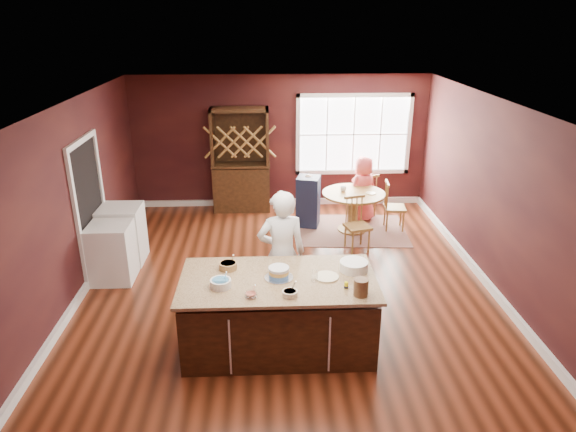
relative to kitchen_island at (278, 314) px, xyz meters
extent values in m
plane|color=maroon|center=(0.18, 1.51, -0.44)|extent=(7.00, 7.00, 0.00)
plane|color=white|center=(0.18, 1.51, 2.26)|extent=(7.00, 7.00, 0.00)
plane|color=black|center=(0.18, 5.01, 0.91)|extent=(6.00, 0.00, 6.00)
plane|color=black|center=(0.18, -1.99, 0.91)|extent=(6.00, 0.00, 6.00)
plane|color=black|center=(-2.82, 1.51, 0.91)|extent=(0.00, 7.00, 7.00)
plane|color=black|center=(3.18, 1.51, 0.91)|extent=(0.00, 7.00, 7.00)
cube|color=black|center=(0.00, 0.00, -0.02)|extent=(2.22, 1.12, 0.83)
cube|color=tan|center=(0.00, 0.00, 0.46)|extent=(2.30, 1.20, 0.04)
cylinder|color=brown|center=(1.48, 3.52, -0.42)|extent=(0.54, 0.54, 0.04)
cylinder|color=brown|center=(1.48, 3.52, -0.08)|extent=(0.19, 0.19, 0.67)
cylinder|color=brown|center=(1.48, 3.52, 0.29)|extent=(1.15, 1.15, 0.04)
imported|color=silver|center=(0.07, 0.75, 0.44)|extent=(0.68, 0.49, 1.75)
cylinder|color=silver|center=(-0.65, -0.16, 0.53)|extent=(0.24, 0.24, 0.09)
cylinder|color=olive|center=(-0.60, 0.28, 0.52)|extent=(0.22, 0.22, 0.08)
cylinder|color=white|center=(-0.31, -0.40, 0.51)|extent=(0.14, 0.14, 0.05)
cylinder|color=beige|center=(0.12, -0.39, 0.51)|extent=(0.17, 0.17, 0.06)
cylinder|color=white|center=(0.42, -0.08, 0.55)|extent=(0.07, 0.07, 0.15)
cylinder|color=#F6EFAF|center=(0.57, 0.01, 0.49)|extent=(0.29, 0.29, 0.02)
cylinder|color=silver|center=(0.92, 0.18, 0.54)|extent=(0.34, 0.34, 0.12)
cylinder|color=#442A1E|center=(0.90, -0.41, 0.58)|extent=(0.16, 0.16, 0.20)
cube|color=brown|center=(1.48, 3.52, -0.43)|extent=(2.09, 1.67, 0.01)
imported|color=#E24E53|center=(1.74, 4.02, 0.21)|extent=(0.75, 0.68, 1.29)
cylinder|color=beige|center=(1.78, 3.45, 0.32)|extent=(0.18, 0.18, 0.01)
imported|color=white|center=(1.29, 3.61, 0.36)|extent=(0.14, 0.14, 0.09)
cube|color=black|center=(-0.63, 4.73, 0.61)|extent=(1.15, 0.48, 2.10)
cube|color=silver|center=(-2.46, 1.79, 0.01)|extent=(0.62, 0.60, 0.90)
cube|color=white|center=(-2.46, 2.43, 0.03)|extent=(0.65, 0.63, 0.94)
camera|label=1|loc=(-0.12, -5.29, 3.37)|focal=32.00mm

